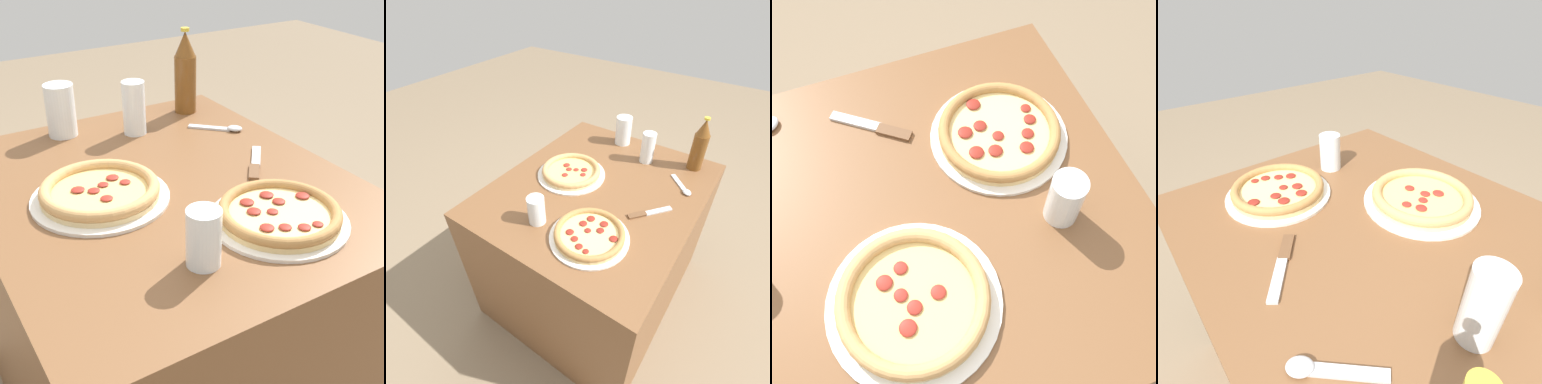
% 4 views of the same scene
% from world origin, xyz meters
% --- Properties ---
extents(ground_plane, '(8.00, 8.00, 0.00)m').
position_xyz_m(ground_plane, '(0.00, 0.00, 0.00)').
color(ground_plane, '#847056').
extents(table, '(0.99, 0.84, 0.73)m').
position_xyz_m(table, '(0.00, 0.00, 0.36)').
color(table, brown).
rests_on(table, ground_plane).
extents(pizza_pepperoni, '(0.29, 0.29, 0.04)m').
position_xyz_m(pizza_pepperoni, '(0.27, 0.12, 0.74)').
color(pizza_pepperoni, silver).
rests_on(pizza_pepperoni, table).
extents(pizza_margherita, '(0.31, 0.31, 0.04)m').
position_xyz_m(pizza_margherita, '(-0.01, -0.16, 0.75)').
color(pizza_margherita, silver).
rests_on(pizza_margherita, table).
extents(glass_mango_juice, '(0.07, 0.07, 0.11)m').
position_xyz_m(glass_mango_juice, '(0.31, -0.09, 0.78)').
color(glass_mango_juice, white).
rests_on(glass_mango_juice, table).
extents(glass_lemonade, '(0.08, 0.08, 0.15)m').
position_xyz_m(glass_lemonade, '(-0.41, -0.10, 0.79)').
color(glass_lemonade, white).
rests_on(glass_lemonade, table).
extents(glass_red_wine, '(0.06, 0.06, 0.15)m').
position_xyz_m(glass_red_wine, '(-0.31, 0.08, 0.80)').
color(glass_red_wine, white).
rests_on(glass_red_wine, table).
extents(beer_bottle, '(0.07, 0.07, 0.26)m').
position_xyz_m(beer_bottle, '(-0.39, 0.29, 0.85)').
color(beer_bottle, brown).
rests_on(beer_bottle, table).
extents(knife, '(0.16, 0.14, 0.01)m').
position_xyz_m(knife, '(0.03, 0.24, 0.73)').
color(knife, brown).
rests_on(knife, table).
extents(spoon, '(0.13, 0.13, 0.02)m').
position_xyz_m(spoon, '(-0.20, 0.31, 0.73)').
color(spoon, silver).
rests_on(spoon, table).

